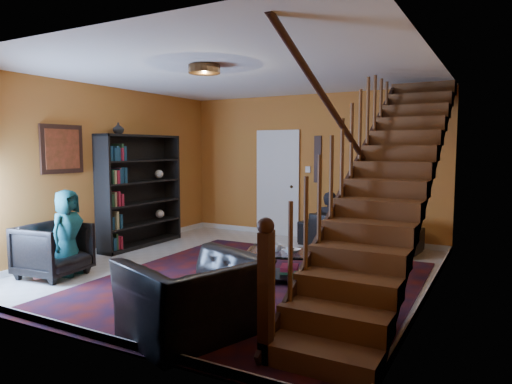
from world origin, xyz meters
TOP-DOWN VIEW (x-y plane):
  - floor at (0.00, 0.00)m, footprint 5.50×5.50m
  - room at (-1.33, 1.33)m, footprint 5.50×5.50m
  - staircase at (2.12, -0.00)m, footprint 0.95×5.02m
  - bookshelf at (-2.40, 0.60)m, footprint 0.35×1.80m
  - door at (-0.70, 2.73)m, footprint 0.82×0.05m
  - framed_picture at (-2.57, -0.90)m, footprint 0.04×0.74m
  - wall_hanging at (0.15, 2.73)m, footprint 0.14×0.03m
  - ceiling_fixture at (0.00, -0.80)m, footprint 0.40×0.40m
  - rug at (0.55, -0.57)m, footprint 3.98×4.53m
  - sofa at (1.11, 2.30)m, footprint 2.15×1.07m
  - armchair_left at (-2.05, -1.51)m, footprint 0.89×0.87m
  - armchair_right at (0.87, -2.25)m, footprint 1.35×1.44m
  - person_adult_a at (0.54, 2.35)m, footprint 0.52×0.34m
  - person_adult_b at (1.50, 2.35)m, footprint 0.66×0.54m
  - person_child at (-1.95, -1.35)m, footprint 0.48×0.64m
  - coffee_table at (0.87, -0.22)m, footprint 1.22×0.95m
  - cup_a at (0.75, -0.25)m, footprint 0.16×0.16m
  - cup_b at (0.98, -0.35)m, footprint 0.11×0.11m
  - bowl at (0.95, -0.23)m, footprint 0.26×0.26m
  - vase at (-2.41, 0.10)m, footprint 0.18×0.18m
  - popcorn_bucket at (-2.10, -1.73)m, footprint 0.16×0.16m

SIDE VIEW (x-z plane):
  - floor at x=0.00m, z-range 0.00..0.00m
  - rug at x=0.55m, z-range 0.00..0.02m
  - room at x=-1.33m, z-range -2.70..2.80m
  - popcorn_bucket at x=-2.10m, z-range 0.02..0.17m
  - person_adult_b at x=1.50m, z-range -0.45..0.81m
  - coffee_table at x=0.87m, z-range 0.03..0.43m
  - person_adult_a at x=0.54m, z-range -0.45..0.98m
  - sofa at x=1.11m, z-range 0.00..0.60m
  - armchair_left at x=-2.05m, z-range 0.00..0.73m
  - armchair_right at x=0.87m, z-range 0.00..0.76m
  - bowl at x=0.95m, z-range 0.41..0.46m
  - cup_a at x=0.75m, z-range 0.41..0.51m
  - cup_b at x=0.98m, z-range 0.41..0.51m
  - person_child at x=-1.95m, z-range 0.00..1.20m
  - bookshelf at x=-2.40m, z-range -0.04..1.96m
  - door at x=-0.70m, z-range 0.00..2.05m
  - staircase at x=2.12m, z-range -0.19..2.99m
  - wall_hanging at x=0.15m, z-range 1.10..2.00m
  - framed_picture at x=-2.57m, z-range 1.38..2.12m
  - vase at x=-2.41m, z-range 2.00..2.19m
  - ceiling_fixture at x=0.00m, z-range 2.69..2.79m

